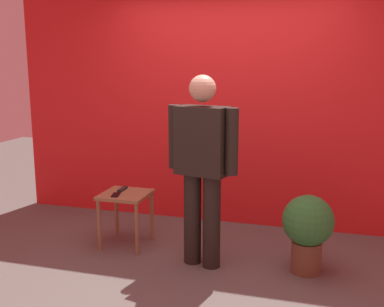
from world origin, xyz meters
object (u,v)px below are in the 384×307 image
at_px(tv_remote, 123,189).
at_px(cell_phone, 116,195).
at_px(side_table, 126,202).
at_px(standing_person, 202,162).
at_px(potted_plant, 308,227).

bearing_deg(tv_remote, cell_phone, -86.45).
xyz_separation_m(side_table, tv_remote, (-0.07, 0.09, 0.10)).
bearing_deg(standing_person, potted_plant, 6.13).
xyz_separation_m(standing_person, potted_plant, (0.91, 0.10, -0.54)).
height_order(standing_person, potted_plant, standing_person).
relative_size(cell_phone, tv_remote, 0.85).
xyz_separation_m(standing_person, tv_remote, (-0.91, 0.32, -0.40)).
relative_size(tv_remote, potted_plant, 0.25).
bearing_deg(potted_plant, cell_phone, 178.95).
bearing_deg(standing_person, side_table, 164.74).
distance_m(side_table, cell_phone, 0.15).
distance_m(cell_phone, tv_remote, 0.19).
bearing_deg(tv_remote, side_table, -53.55).
bearing_deg(cell_phone, potted_plant, -14.42).
distance_m(side_table, potted_plant, 1.75).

